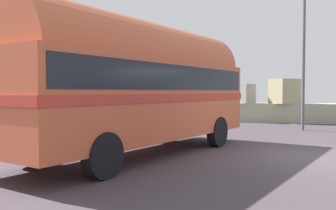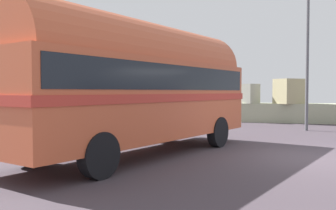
{
  "view_description": "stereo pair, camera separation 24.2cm",
  "coord_description": "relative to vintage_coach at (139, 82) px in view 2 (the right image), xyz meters",
  "views": [
    {
      "loc": [
        -1.21,
        -10.44,
        1.79
      ],
      "look_at": [
        -4.21,
        0.31,
        1.38
      ],
      "focal_mm": 39.22,
      "sensor_mm": 36.0,
      "label": 1
    },
    {
      "loc": [
        -0.98,
        -10.37,
        1.79
      ],
      "look_at": [
        -4.21,
        0.31,
        1.38
      ],
      "focal_mm": 39.22,
      "sensor_mm": 36.0,
      "label": 2
    }
  ],
  "objects": [
    {
      "name": "ground",
      "position": [
        4.68,
        0.91,
        -2.04
      ],
      "size": [
        32.0,
        26.0,
        0.02
      ],
      "color": "#42383F"
    },
    {
      "name": "breakwater",
      "position": [
        4.53,
        12.7,
        -1.29
      ],
      "size": [
        31.36,
        2.51,
        2.5
      ],
      "color": "#A3A788",
      "rests_on": "ground"
    },
    {
      "name": "vintage_coach",
      "position": [
        0.0,
        0.0,
        0.0
      ],
      "size": [
        4.96,
        8.9,
        3.7
      ],
      "rotation": [
        0.0,
        0.0,
        -0.31
      ],
      "color": "black",
      "rests_on": "ground"
    },
    {
      "name": "lamp_post",
      "position": [
        4.87,
        8.26,
        1.76
      ],
      "size": [
        0.59,
        0.85,
        6.8
      ],
      "color": "#5B5B60",
      "rests_on": "ground"
    }
  ]
}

